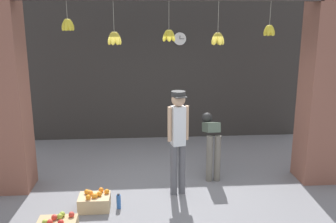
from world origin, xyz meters
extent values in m
plane|color=slate|center=(0.00, 0.00, 0.00)|extent=(60.00, 60.00, 0.00)
cube|color=#2D2B28|center=(0.00, 2.93, 1.63)|extent=(6.57, 0.12, 3.26)
cube|color=brown|center=(-2.63, 0.30, 1.63)|extent=(0.70, 0.60, 3.26)
cube|color=brown|center=(2.63, 0.30, 1.63)|extent=(0.70, 0.60, 3.26)
cylinder|color=#B2AD99|center=(-1.51, 0.09, 2.89)|extent=(0.01, 0.01, 0.26)
ellipsoid|color=yellow|center=(-1.46, 0.09, 2.67)|extent=(0.13, 0.07, 0.19)
ellipsoid|color=yellow|center=(-1.48, 0.13, 2.67)|extent=(0.11, 0.12, 0.20)
ellipsoid|color=yellow|center=(-1.52, 0.14, 2.67)|extent=(0.08, 0.13, 0.20)
ellipsoid|color=yellow|center=(-1.56, 0.11, 2.67)|extent=(0.12, 0.10, 0.20)
ellipsoid|color=yellow|center=(-1.56, 0.07, 2.67)|extent=(0.12, 0.10, 0.20)
ellipsoid|color=yellow|center=(-1.52, 0.04, 2.67)|extent=(0.08, 0.13, 0.20)
ellipsoid|color=yellow|center=(-1.48, 0.05, 2.67)|extent=(0.11, 0.12, 0.20)
cylinder|color=#B2AD99|center=(-0.84, 0.08, 2.80)|extent=(0.01, 0.01, 0.45)
ellipsoid|color=gold|center=(-0.78, 0.08, 2.47)|extent=(0.14, 0.08, 0.22)
ellipsoid|color=gold|center=(-0.80, 0.12, 2.47)|extent=(0.12, 0.13, 0.23)
ellipsoid|color=gold|center=(-0.85, 0.13, 2.47)|extent=(0.09, 0.14, 0.22)
ellipsoid|color=gold|center=(-0.88, 0.10, 2.47)|extent=(0.14, 0.11, 0.23)
ellipsoid|color=gold|center=(-0.88, 0.06, 2.47)|extent=(0.14, 0.11, 0.23)
ellipsoid|color=gold|center=(-0.85, 0.03, 2.47)|extent=(0.09, 0.14, 0.22)
ellipsoid|color=gold|center=(-0.80, 0.04, 2.47)|extent=(0.12, 0.13, 0.23)
cylinder|color=#B2AD99|center=(-0.01, 0.10, 2.81)|extent=(0.01, 0.01, 0.43)
ellipsoid|color=yellow|center=(0.04, 0.10, 2.51)|extent=(0.13, 0.07, 0.20)
ellipsoid|color=yellow|center=(-0.01, 0.15, 2.51)|extent=(0.07, 0.13, 0.20)
ellipsoid|color=yellow|center=(-0.06, 0.10, 2.51)|extent=(0.13, 0.07, 0.20)
ellipsoid|color=yellow|center=(-0.01, 0.05, 2.51)|extent=(0.07, 0.13, 0.20)
cylinder|color=#B2AD99|center=(0.74, 0.10, 2.79)|extent=(0.01, 0.01, 0.47)
ellipsoid|color=gold|center=(0.80, 0.10, 2.46)|extent=(0.14, 0.08, 0.21)
ellipsoid|color=gold|center=(0.76, 0.15, 2.46)|extent=(0.10, 0.14, 0.22)
ellipsoid|color=gold|center=(0.70, 0.13, 2.46)|extent=(0.13, 0.11, 0.22)
ellipsoid|color=gold|center=(0.70, 0.07, 2.46)|extent=(0.13, 0.11, 0.22)
ellipsoid|color=gold|center=(0.76, 0.05, 2.46)|extent=(0.10, 0.14, 0.22)
cylinder|color=#B2AD99|center=(1.54, 0.07, 2.85)|extent=(0.01, 0.01, 0.36)
ellipsoid|color=yellow|center=(1.58, 0.07, 2.59)|extent=(0.12, 0.07, 0.19)
ellipsoid|color=yellow|center=(1.56, 0.11, 2.59)|extent=(0.10, 0.11, 0.19)
ellipsoid|color=yellow|center=(1.51, 0.11, 2.59)|extent=(0.10, 0.11, 0.19)
ellipsoid|color=yellow|center=(1.49, 0.07, 2.59)|extent=(0.12, 0.07, 0.19)
ellipsoid|color=yellow|center=(1.51, 0.03, 2.59)|extent=(0.10, 0.11, 0.19)
ellipsoid|color=yellow|center=(1.56, 0.03, 2.59)|extent=(0.10, 0.11, 0.19)
cylinder|color=#56565B|center=(0.19, -0.10, 0.42)|extent=(0.11, 0.11, 0.83)
cylinder|color=#56565B|center=(0.05, -0.13, 0.42)|extent=(0.11, 0.11, 0.83)
cube|color=silver|center=(0.12, -0.11, 1.14)|extent=(0.23, 0.21, 0.62)
cylinder|color=tan|center=(0.25, -0.08, 1.18)|extent=(0.06, 0.06, 0.55)
cylinder|color=tan|center=(-0.02, -0.15, 1.18)|extent=(0.06, 0.06, 0.55)
sphere|color=tan|center=(0.12, -0.11, 1.56)|extent=(0.21, 0.21, 0.21)
cylinder|color=#2D2D2D|center=(0.12, -0.11, 1.65)|extent=(0.22, 0.22, 0.08)
cube|color=#2D2D2D|center=(0.14, -0.22, 1.62)|extent=(0.20, 0.16, 0.01)
cylinder|color=#6B665B|center=(0.71, 0.34, 0.41)|extent=(0.11, 0.11, 0.82)
cylinder|color=#6B665B|center=(0.85, 0.34, 0.41)|extent=(0.11, 0.11, 0.82)
cube|color=#4C5B4C|center=(0.78, 0.62, 0.89)|extent=(0.23, 0.61, 0.31)
sphere|color=black|center=(0.77, 1.00, 0.97)|extent=(0.20, 0.20, 0.20)
cube|color=tan|center=(-1.17, -0.54, 0.11)|extent=(0.46, 0.34, 0.21)
sphere|color=orange|center=(-1.23, -0.49, 0.24)|extent=(0.08, 0.08, 0.08)
sphere|color=orange|center=(-1.16, -0.60, 0.24)|extent=(0.08, 0.08, 0.08)
sphere|color=orange|center=(-1.15, -0.59, 0.24)|extent=(0.08, 0.08, 0.08)
sphere|color=orange|center=(-1.25, -0.48, 0.24)|extent=(0.08, 0.08, 0.08)
sphere|color=orange|center=(-1.29, -0.46, 0.24)|extent=(0.08, 0.08, 0.08)
sphere|color=orange|center=(-1.24, -0.64, 0.24)|extent=(0.08, 0.08, 0.08)
sphere|color=orange|center=(-0.99, -0.47, 0.24)|extent=(0.08, 0.08, 0.08)
sphere|color=orange|center=(-1.08, -0.41, 0.24)|extent=(0.08, 0.08, 0.08)
sphere|color=orange|center=(-1.09, -0.54, 0.24)|extent=(0.08, 0.08, 0.08)
sphere|color=red|center=(-1.50, -1.32, 0.25)|extent=(0.08, 0.08, 0.08)
sphere|color=#99B238|center=(-1.54, -1.17, 0.25)|extent=(0.08, 0.08, 0.08)
sphere|color=red|center=(-1.61, -1.19, 0.25)|extent=(0.08, 0.08, 0.08)
sphere|color=#99B238|center=(-1.70, -1.30, 0.25)|extent=(0.08, 0.08, 0.08)
sphere|color=#99B238|center=(-1.52, -1.11, 0.25)|extent=(0.08, 0.08, 0.08)
sphere|color=red|center=(-1.40, -1.13, 0.25)|extent=(0.08, 0.08, 0.08)
sphere|color=red|center=(-1.64, -1.30, 0.25)|extent=(0.08, 0.08, 0.08)
cylinder|color=#2D60AD|center=(-0.81, -0.54, 0.11)|extent=(0.07, 0.07, 0.21)
cylinder|color=black|center=(-0.81, -0.54, 0.22)|extent=(0.04, 0.04, 0.02)
cylinder|color=black|center=(0.45, 2.87, 2.32)|extent=(0.30, 0.01, 0.30)
cylinder|color=white|center=(0.45, 2.85, 2.32)|extent=(0.29, 0.02, 0.29)
cube|color=black|center=(0.45, 2.84, 2.36)|extent=(0.01, 0.01, 0.08)
cube|color=black|center=(0.49, 2.84, 2.32)|extent=(0.11, 0.01, 0.01)
camera|label=1|loc=(-0.46, -5.67, 2.75)|focal=40.00mm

